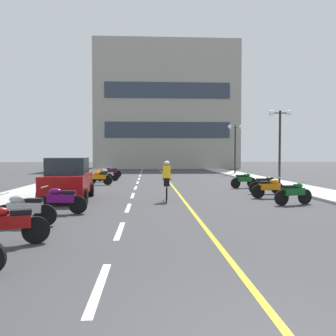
# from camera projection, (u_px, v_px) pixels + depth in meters

# --- Properties ---
(ground_plane) EXTENTS (140.00, 140.00, 0.00)m
(ground_plane) POSITION_uv_depth(u_px,v_px,m) (167.00, 184.00, 24.46)
(ground_plane) COLOR #38383A
(curb_left) EXTENTS (2.40, 72.00, 0.12)m
(curb_left) POSITION_uv_depth(u_px,v_px,m) (68.00, 180.00, 27.06)
(curb_left) COLOR #A8A8A3
(curb_left) RESTS_ON ground
(curb_right) EXTENTS (2.40, 72.00, 0.12)m
(curb_right) POSITION_uv_depth(u_px,v_px,m) (259.00, 179.00, 27.85)
(curb_right) COLOR #A8A8A3
(curb_right) RESTS_ON ground
(lane_dash_0) EXTENTS (0.14, 2.20, 0.01)m
(lane_dash_0) POSITION_uv_depth(u_px,v_px,m) (99.00, 287.00, 5.40)
(lane_dash_0) COLOR silver
(lane_dash_0) RESTS_ON ground
(lane_dash_1) EXTENTS (0.14, 2.20, 0.01)m
(lane_dash_1) POSITION_uv_depth(u_px,v_px,m) (120.00, 230.00, 9.39)
(lane_dash_1) COLOR silver
(lane_dash_1) RESTS_ON ground
(lane_dash_2) EXTENTS (0.14, 2.20, 0.01)m
(lane_dash_2) POSITION_uv_depth(u_px,v_px,m) (128.00, 208.00, 13.38)
(lane_dash_2) COLOR silver
(lane_dash_2) RESTS_ON ground
(lane_dash_3) EXTENTS (0.14, 2.20, 0.01)m
(lane_dash_3) POSITION_uv_depth(u_px,v_px,m) (133.00, 195.00, 17.37)
(lane_dash_3) COLOR silver
(lane_dash_3) RESTS_ON ground
(lane_dash_4) EXTENTS (0.14, 2.20, 0.01)m
(lane_dash_4) POSITION_uv_depth(u_px,v_px,m) (136.00, 188.00, 21.36)
(lane_dash_4) COLOR silver
(lane_dash_4) RESTS_ON ground
(lane_dash_5) EXTENTS (0.14, 2.20, 0.01)m
(lane_dash_5) POSITION_uv_depth(u_px,v_px,m) (138.00, 183.00, 25.35)
(lane_dash_5) COLOR silver
(lane_dash_5) RESTS_ON ground
(lane_dash_6) EXTENTS (0.14, 2.20, 0.01)m
(lane_dash_6) POSITION_uv_depth(u_px,v_px,m) (139.00, 179.00, 29.34)
(lane_dash_6) COLOR silver
(lane_dash_6) RESTS_ON ground
(lane_dash_7) EXTENTS (0.14, 2.20, 0.01)m
(lane_dash_7) POSITION_uv_depth(u_px,v_px,m) (140.00, 176.00, 33.33)
(lane_dash_7) COLOR silver
(lane_dash_7) RESTS_ON ground
(lane_dash_8) EXTENTS (0.14, 2.20, 0.01)m
(lane_dash_8) POSITION_uv_depth(u_px,v_px,m) (141.00, 173.00, 37.33)
(lane_dash_8) COLOR silver
(lane_dash_8) RESTS_ON ground
(lane_dash_9) EXTENTS (0.14, 2.20, 0.01)m
(lane_dash_9) POSITION_uv_depth(u_px,v_px,m) (142.00, 172.00, 41.32)
(lane_dash_9) COLOR silver
(lane_dash_9) RESTS_ON ground
(lane_dash_10) EXTENTS (0.14, 2.20, 0.01)m
(lane_dash_10) POSITION_uv_depth(u_px,v_px,m) (142.00, 170.00, 45.31)
(lane_dash_10) COLOR silver
(lane_dash_10) RESTS_ON ground
(lane_dash_11) EXTENTS (0.14, 2.20, 0.01)m
(lane_dash_11) POSITION_uv_depth(u_px,v_px,m) (143.00, 169.00, 49.30)
(lane_dash_11) COLOR silver
(lane_dash_11) RESTS_ON ground
(centre_line_yellow) EXTENTS (0.12, 66.00, 0.01)m
(centre_line_yellow) POSITION_uv_depth(u_px,v_px,m) (168.00, 180.00, 27.47)
(centre_line_yellow) COLOR gold
(centre_line_yellow) RESTS_ON ground
(office_building) EXTENTS (19.76, 8.14, 17.41)m
(office_building) POSITION_uv_depth(u_px,v_px,m) (166.00, 107.00, 52.16)
(office_building) COLOR #9E998E
(office_building) RESTS_ON ground
(street_lamp_mid) EXTENTS (1.46, 0.36, 4.65)m
(street_lamp_mid) POSITION_uv_depth(u_px,v_px,m) (280.00, 129.00, 23.15)
(street_lamp_mid) COLOR black
(street_lamp_mid) RESTS_ON curb_right
(street_lamp_far) EXTENTS (1.46, 0.36, 4.73)m
(street_lamp_far) POSITION_uv_depth(u_px,v_px,m) (235.00, 138.00, 35.81)
(street_lamp_far) COLOR black
(street_lamp_far) RESTS_ON curb_right
(parked_car_near) EXTENTS (2.14, 4.30, 1.82)m
(parked_car_near) POSITION_uv_depth(u_px,v_px,m) (68.00, 179.00, 15.62)
(parked_car_near) COLOR black
(parked_car_near) RESTS_ON ground
(motorcycle_1) EXTENTS (1.65, 0.78, 0.92)m
(motorcycle_1) POSITION_uv_depth(u_px,v_px,m) (8.00, 224.00, 7.80)
(motorcycle_1) COLOR black
(motorcycle_1) RESTS_ON ground
(motorcycle_2) EXTENTS (1.70, 0.60, 0.92)m
(motorcycle_2) POSITION_uv_depth(u_px,v_px,m) (25.00, 209.00, 9.90)
(motorcycle_2) COLOR black
(motorcycle_2) RESTS_ON ground
(motorcycle_3) EXTENTS (1.70, 0.60, 0.92)m
(motorcycle_3) POSITION_uv_depth(u_px,v_px,m) (61.00, 200.00, 11.98)
(motorcycle_3) COLOR black
(motorcycle_3) RESTS_ON ground
(motorcycle_4) EXTENTS (1.66, 0.75, 0.92)m
(motorcycle_4) POSITION_uv_depth(u_px,v_px,m) (294.00, 193.00, 14.14)
(motorcycle_4) COLOR black
(motorcycle_4) RESTS_ON ground
(motorcycle_5) EXTENTS (1.70, 0.60, 0.92)m
(motorcycle_5) POSITION_uv_depth(u_px,v_px,m) (270.00, 188.00, 16.28)
(motorcycle_5) COLOR black
(motorcycle_5) RESTS_ON ground
(motorcycle_6) EXTENTS (1.70, 0.60, 0.92)m
(motorcycle_6) POSITION_uv_depth(u_px,v_px,m) (266.00, 184.00, 18.07)
(motorcycle_6) COLOR black
(motorcycle_6) RESTS_ON ground
(motorcycle_7) EXTENTS (1.65, 0.77, 0.92)m
(motorcycle_7) POSITION_uv_depth(u_px,v_px,m) (244.00, 180.00, 21.23)
(motorcycle_7) COLOR black
(motorcycle_7) RESTS_ON ground
(motorcycle_8) EXTENTS (1.69, 0.60, 0.92)m
(motorcycle_8) POSITION_uv_depth(u_px,v_px,m) (99.00, 178.00, 23.38)
(motorcycle_8) COLOR black
(motorcycle_8) RESTS_ON ground
(motorcycle_9) EXTENTS (1.69, 0.63, 0.92)m
(motorcycle_9) POSITION_uv_depth(u_px,v_px,m) (101.00, 176.00, 25.55)
(motorcycle_9) COLOR black
(motorcycle_9) RESTS_ON ground
(motorcycle_10) EXTENTS (1.70, 0.60, 0.92)m
(motorcycle_10) POSITION_uv_depth(u_px,v_px,m) (107.00, 174.00, 26.98)
(motorcycle_10) COLOR black
(motorcycle_10) RESTS_ON ground
(motorcycle_11) EXTENTS (1.69, 0.60, 0.92)m
(motorcycle_11) POSITION_uv_depth(u_px,v_px,m) (105.00, 173.00, 28.60)
(motorcycle_11) COLOR black
(motorcycle_11) RESTS_ON ground
(motorcycle_12) EXTENTS (1.70, 0.60, 0.92)m
(motorcycle_12) POSITION_uv_depth(u_px,v_px,m) (111.00, 172.00, 30.76)
(motorcycle_12) COLOR black
(motorcycle_12) RESTS_ON ground
(cyclist_rider) EXTENTS (0.42, 1.77, 1.71)m
(cyclist_rider) POSITION_uv_depth(u_px,v_px,m) (167.00, 180.00, 15.22)
(cyclist_rider) COLOR black
(cyclist_rider) RESTS_ON ground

